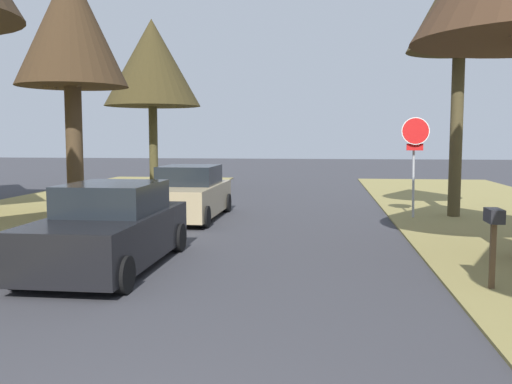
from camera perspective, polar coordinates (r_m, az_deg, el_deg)
stop_sign_far at (r=17.41m, az=15.65°, el=4.53°), size 0.81×0.38×2.96m
street_tree_right_mid_b at (r=18.45m, az=19.84°, el=17.28°), size 3.07×3.07×7.78m
street_tree_left_mid_b at (r=18.88m, az=-18.09°, el=15.34°), size 3.40×3.40×7.63m
street_tree_left_far at (r=26.11m, az=-10.39°, el=12.57°), size 4.23×4.23×7.54m
parked_sedan_black at (r=10.94m, az=-14.41°, el=-3.64°), size 1.97×4.42×1.57m
parked_sedan_tan at (r=17.06m, az=-6.77°, el=-0.25°), size 1.97×4.42×1.57m
curbside_mailbox at (r=9.66m, az=22.75°, el=-3.10°), size 0.22×0.44×1.27m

